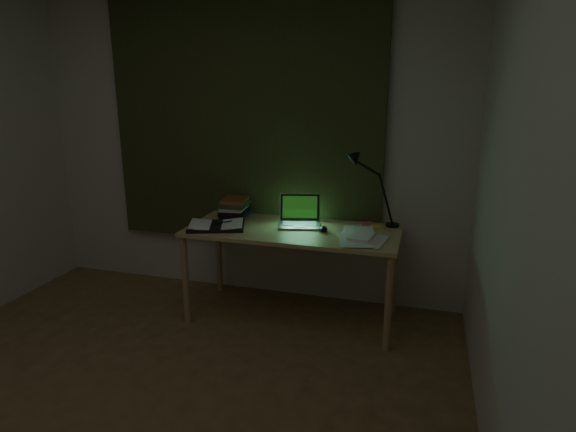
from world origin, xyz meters
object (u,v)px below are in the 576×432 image
object	(u,v)px
open_textbook	(216,225)
loose_papers	(354,235)
desk	(293,274)
book_stack	(235,207)
desk_lamp	(394,191)
laptop	(300,212)

from	to	relation	value
open_textbook	loose_papers	distance (m)	0.99
desk	book_stack	bearing A→B (deg)	159.70
open_textbook	desk	bearing A→B (deg)	-6.49
desk	desk_lamp	world-z (taller)	desk_lamp
laptop	loose_papers	size ratio (longest dim) A/B	0.95
loose_papers	desk_lamp	size ratio (longest dim) A/B	0.67
book_stack	loose_papers	xyz separation A→B (m)	(0.97, -0.25, -0.07)
loose_papers	desk	bearing A→B (deg)	172.22
desk	laptop	world-z (taller)	laptop
desk	open_textbook	world-z (taller)	open_textbook
book_stack	desk_lamp	size ratio (longest dim) A/B	0.45
laptop	desk	bearing A→B (deg)	-126.16
desk	loose_papers	size ratio (longest dim) A/B	4.26
open_textbook	loose_papers	xyz separation A→B (m)	(0.99, 0.06, -0.01)
book_stack	loose_papers	world-z (taller)	book_stack
open_textbook	desk_lamp	bearing A→B (deg)	-1.67
laptop	open_textbook	world-z (taller)	laptop
open_textbook	laptop	bearing A→B (deg)	-0.13
laptop	loose_papers	world-z (taller)	laptop
laptop	book_stack	world-z (taller)	laptop
book_stack	loose_papers	size ratio (longest dim) A/B	0.67
desk	book_stack	world-z (taller)	book_stack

